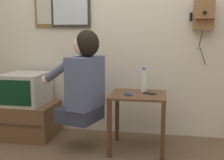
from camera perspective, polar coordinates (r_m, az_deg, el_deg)
name	(u,v)px	position (r m, az deg, el deg)	size (l,w,h in m)	color
wall_back	(117,25)	(3.30, 0.96, 11.10)	(6.80, 0.05, 2.55)	beige
side_table	(138,106)	(2.83, 5.34, -5.21)	(0.55, 0.49, 0.59)	#51331E
person	(83,79)	(2.78, -5.84, 0.30)	(0.60, 0.53, 0.91)	#2D3347
tv_stand	(26,119)	(3.43, -17.02, -7.68)	(0.68, 0.53, 0.39)	brown
television	(26,89)	(3.33, -17.09, -1.67)	(0.44, 0.50, 0.35)	#ADA89E
wall_phone_antique	(204,15)	(3.20, 18.13, 12.53)	(0.25, 0.18, 0.74)	brown
framed_picture	(50,6)	(3.50, -12.47, 14.40)	(0.38, 0.03, 0.48)	brown
cell_phone_held	(128,94)	(2.75, 3.26, -2.88)	(0.10, 0.14, 0.01)	navy
cell_phone_spare	(150,93)	(2.82, 7.66, -2.66)	(0.14, 0.12, 0.01)	black
water_bottle	(144,81)	(2.88, 6.49, -0.10)	(0.06, 0.06, 0.25)	silver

